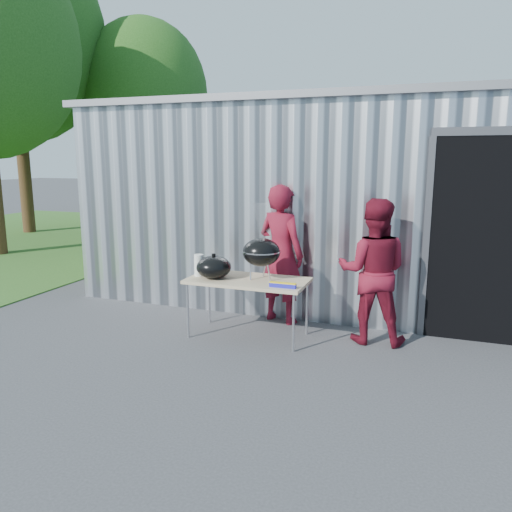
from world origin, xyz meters
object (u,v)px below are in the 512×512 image
at_px(folding_table, 248,282).
at_px(person_cook, 281,254).
at_px(person_bystander, 373,271).
at_px(kettle_grill, 261,247).

bearing_deg(folding_table, person_cook, 73.96).
xyz_separation_m(folding_table, person_bystander, (1.49, 0.36, 0.18)).
relative_size(kettle_grill, person_bystander, 0.53).
bearing_deg(person_cook, folding_table, 92.77).
bearing_deg(folding_table, person_bystander, 13.73).
xyz_separation_m(person_cook, person_bystander, (1.28, -0.36, -0.06)).
relative_size(kettle_grill, person_cook, 0.50).
distance_m(folding_table, person_bystander, 1.55).
distance_m(folding_table, person_cook, 0.79).
distance_m(person_cook, person_bystander, 1.33).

